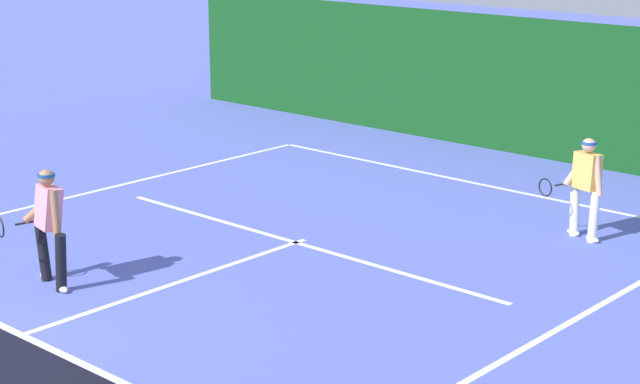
{
  "coord_description": "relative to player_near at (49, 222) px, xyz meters",
  "views": [
    {
      "loc": [
        10.92,
        -5.32,
        5.21
      ],
      "look_at": [
        0.71,
        5.99,
        1.0
      ],
      "focal_mm": 59.87,
      "sensor_mm": 36.0,
      "label": 1
    }
  ],
  "objects": [
    {
      "name": "court_line_baseline_far",
      "position": [
        1.21,
        8.55,
        -0.92
      ],
      "size": [
        9.65,
        0.1,
        0.01
      ],
      "primitive_type": "cube",
      "color": "white",
      "rests_on": "ground_plane"
    },
    {
      "name": "player_far",
      "position": [
        4.43,
        6.85,
        -0.02
      ],
      "size": [
        0.92,
        0.86,
        1.63
      ],
      "rotation": [
        0.0,
        0.0,
        2.86
      ],
      "color": "silver",
      "rests_on": "ground_plane"
    },
    {
      "name": "back_fence_windscreen",
      "position": [
        1.21,
        11.21,
        0.51
      ],
      "size": [
        20.43,
        0.12,
        2.85
      ],
      "primitive_type": "cube",
      "color": "#114217",
      "rests_on": "ground_plane"
    },
    {
      "name": "player_near",
      "position": [
        0.0,
        0.0,
        0.0
      ],
      "size": [
        1.01,
        0.9,
        1.67
      ],
      "rotation": [
        0.0,
        0.0,
        2.93
      ],
      "color": "black",
      "rests_on": "ground_plane"
    },
    {
      "name": "court_line_centre",
      "position": [
        1.21,
        0.65,
        -0.92
      ],
      "size": [
        0.1,
        6.4,
        0.01
      ],
      "primitive_type": "cube",
      "color": "white",
      "rests_on": "ground_plane"
    },
    {
      "name": "court_line_service",
      "position": [
        1.21,
        3.65,
        -0.92
      ],
      "size": [
        7.87,
        0.1,
        0.01
      ],
      "primitive_type": "cube",
      "color": "white",
      "rests_on": "ground_plane"
    }
  ]
}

